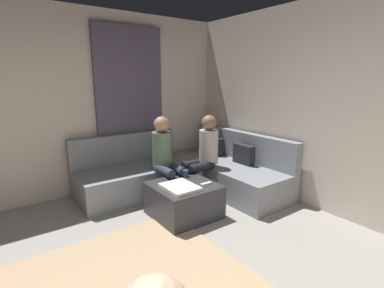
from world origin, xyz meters
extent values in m
cube|color=beige|center=(0.00, 2.94, 1.35)|extent=(6.00, 0.12, 2.70)
cube|color=beige|center=(-2.94, 0.00, 1.35)|extent=(0.12, 6.00, 2.70)
cube|color=#595166|center=(-2.84, 1.30, 1.25)|extent=(0.06, 1.10, 2.50)
cube|color=gray|center=(-1.78, 2.41, 0.21)|extent=(2.10, 0.85, 0.42)
cube|color=gray|center=(-1.78, 2.76, 0.65)|extent=(2.10, 0.14, 0.45)
cube|color=gray|center=(-2.41, 1.13, 0.21)|extent=(0.85, 1.70, 0.42)
cube|color=gray|center=(-2.76, 1.13, 0.65)|extent=(0.14, 1.70, 0.45)
cube|color=#26262D|center=(-2.28, 2.58, 0.54)|extent=(0.36, 0.12, 0.36)
cube|color=#26262D|center=(-1.58, 2.58, 0.54)|extent=(0.36, 0.12, 0.36)
cube|color=#333338|center=(-1.38, 1.32, 0.21)|extent=(0.76, 0.76, 0.42)
cube|color=white|center=(-1.28, 1.20, 0.44)|extent=(0.44, 0.36, 0.04)
cylinder|color=#334C72|center=(-1.60, 1.50, 0.47)|extent=(0.08, 0.08, 0.10)
cube|color=white|center=(-1.20, 1.54, 0.43)|extent=(0.05, 0.15, 0.02)
cylinder|color=black|center=(-1.67, 1.63, 0.21)|extent=(0.12, 0.12, 0.42)
cylinder|color=black|center=(-1.85, 1.63, 0.21)|extent=(0.12, 0.12, 0.42)
cylinder|color=black|center=(-1.67, 1.83, 0.48)|extent=(0.12, 0.40, 0.12)
cylinder|color=black|center=(-1.85, 1.83, 0.48)|extent=(0.12, 0.40, 0.12)
cylinder|color=beige|center=(-1.76, 2.03, 0.73)|extent=(0.28, 0.28, 0.50)
sphere|color=#8C664C|center=(-1.76, 2.03, 1.09)|extent=(0.22, 0.22, 0.22)
cylinder|color=#2D3347|center=(-1.63, 1.48, 0.21)|extent=(0.12, 0.12, 0.42)
cylinder|color=#2D3347|center=(-1.63, 1.30, 0.21)|extent=(0.12, 0.12, 0.42)
cylinder|color=#2D3347|center=(-1.83, 1.48, 0.48)|extent=(0.40, 0.12, 0.12)
cylinder|color=#2D3347|center=(-1.83, 1.30, 0.48)|extent=(0.40, 0.12, 0.12)
cylinder|color=#597259|center=(-2.03, 1.39, 0.73)|extent=(0.28, 0.28, 0.50)
sphere|color=tan|center=(-2.03, 1.39, 1.09)|extent=(0.22, 0.22, 0.22)
camera|label=1|loc=(1.46, -0.60, 1.72)|focal=27.06mm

